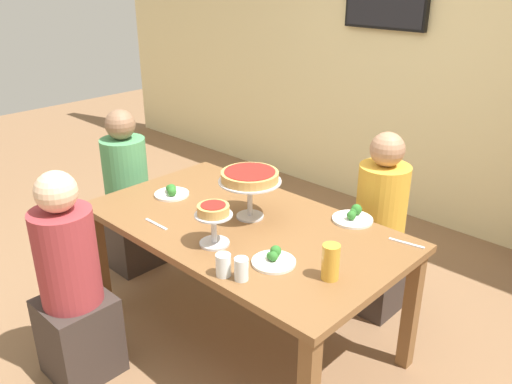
% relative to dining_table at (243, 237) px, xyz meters
% --- Properties ---
extents(ground_plane, '(12.00, 12.00, 0.00)m').
position_rel_dining_table_xyz_m(ground_plane, '(0.00, 0.00, -0.66)').
color(ground_plane, '#846042').
extents(rear_partition, '(8.00, 0.12, 2.80)m').
position_rel_dining_table_xyz_m(rear_partition, '(0.00, 2.20, 0.74)').
color(rear_partition, beige).
rests_on(rear_partition, ground_plane).
extents(dining_table, '(1.73, 0.98, 0.74)m').
position_rel_dining_table_xyz_m(dining_table, '(0.00, 0.00, 0.00)').
color(dining_table, brown).
rests_on(dining_table, ground_plane).
extents(television, '(0.72, 0.05, 0.45)m').
position_rel_dining_table_xyz_m(television, '(-0.50, 2.11, 1.10)').
color(television, black).
extents(diner_far_right, '(0.34, 0.34, 1.15)m').
position_rel_dining_table_xyz_m(diner_far_right, '(0.37, 0.79, -0.17)').
color(diner_far_right, '#382D28').
rests_on(diner_far_right, ground_plane).
extents(diner_head_west, '(0.34, 0.34, 1.15)m').
position_rel_dining_table_xyz_m(diner_head_west, '(-1.16, 0.02, -0.17)').
color(diner_head_west, '#382D28').
rests_on(diner_head_west, ground_plane).
extents(diner_near_left, '(0.34, 0.34, 1.15)m').
position_rel_dining_table_xyz_m(diner_near_left, '(-0.42, -0.80, -0.17)').
color(diner_near_left, '#382D28').
rests_on(diner_near_left, ground_plane).
extents(deep_dish_pizza_stand, '(0.34, 0.34, 0.27)m').
position_rel_dining_table_xyz_m(deep_dish_pizza_stand, '(-0.02, 0.08, 0.31)').
color(deep_dish_pizza_stand, silver).
rests_on(deep_dish_pizza_stand, dining_table).
extents(personal_pizza_stand, '(0.19, 0.19, 0.22)m').
position_rel_dining_table_xyz_m(personal_pizza_stand, '(0.06, -0.26, 0.23)').
color(personal_pizza_stand, silver).
rests_on(personal_pizza_stand, dining_table).
extents(salad_plate_near_diner, '(0.22, 0.22, 0.07)m').
position_rel_dining_table_xyz_m(salad_plate_near_diner, '(0.40, 0.44, 0.10)').
color(salad_plate_near_diner, white).
rests_on(salad_plate_near_diner, dining_table).
extents(salad_plate_far_diner, '(0.21, 0.21, 0.07)m').
position_rel_dining_table_xyz_m(salad_plate_far_diner, '(-0.57, -0.04, 0.10)').
color(salad_plate_far_diner, white).
rests_on(salad_plate_far_diner, dining_table).
extents(salad_plate_spare, '(0.21, 0.21, 0.07)m').
position_rel_dining_table_xyz_m(salad_plate_spare, '(0.39, -0.19, 0.10)').
color(salad_plate_spare, white).
rests_on(salad_plate_spare, dining_table).
extents(beer_glass_amber_tall, '(0.08, 0.08, 0.17)m').
position_rel_dining_table_xyz_m(beer_glass_amber_tall, '(0.66, -0.12, 0.17)').
color(beer_glass_amber_tall, gold).
rests_on(beer_glass_amber_tall, dining_table).
extents(water_glass_clear_near, '(0.06, 0.06, 0.11)m').
position_rel_dining_table_xyz_m(water_glass_clear_near, '(0.38, -0.39, 0.13)').
color(water_glass_clear_near, white).
rests_on(water_glass_clear_near, dining_table).
extents(water_glass_clear_far, '(0.07, 0.07, 0.10)m').
position_rel_dining_table_xyz_m(water_glass_clear_far, '(0.30, -0.42, 0.13)').
color(water_glass_clear_far, white).
rests_on(water_glass_clear_far, dining_table).
extents(cutlery_fork_near, '(0.18, 0.02, 0.00)m').
position_rel_dining_table_xyz_m(cutlery_fork_near, '(-0.32, -0.33, 0.08)').
color(cutlery_fork_near, silver).
rests_on(cutlery_fork_near, dining_table).
extents(cutlery_knife_near, '(0.18, 0.05, 0.00)m').
position_rel_dining_table_xyz_m(cutlery_knife_near, '(0.75, 0.40, 0.08)').
color(cutlery_knife_near, silver).
rests_on(cutlery_knife_near, dining_table).
extents(cutlery_fork_far, '(0.17, 0.08, 0.00)m').
position_rel_dining_table_xyz_m(cutlery_fork_far, '(-0.46, 0.38, 0.08)').
color(cutlery_fork_far, silver).
rests_on(cutlery_fork_far, dining_table).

